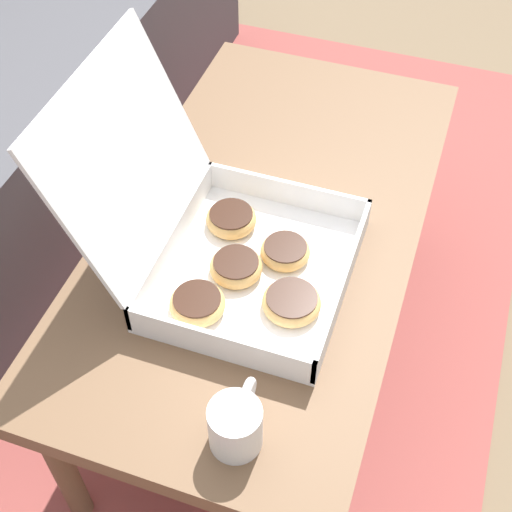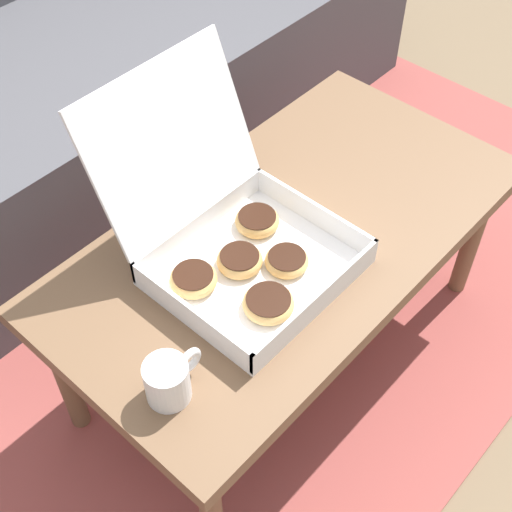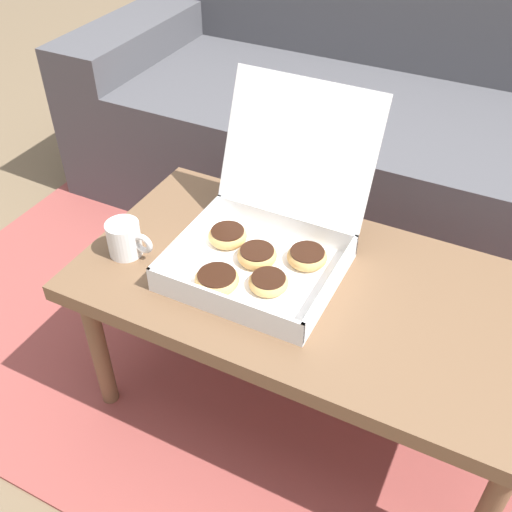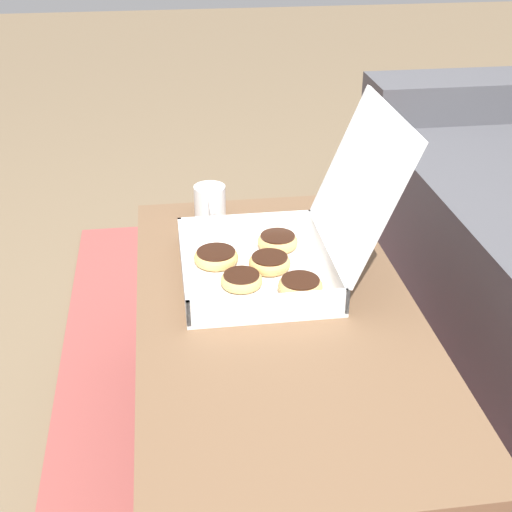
{
  "view_description": "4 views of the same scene",
  "coord_description": "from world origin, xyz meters",
  "px_view_note": "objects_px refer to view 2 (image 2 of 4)",
  "views": [
    {
      "loc": [
        -0.88,
        -0.44,
        1.41
      ],
      "look_at": [
        -0.13,
        -0.18,
        0.5
      ],
      "focal_mm": 50.0,
      "sensor_mm": 36.0,
      "label": 1
    },
    {
      "loc": [
        -0.81,
        -0.8,
        1.53
      ],
      "look_at": [
        -0.13,
        -0.18,
        0.5
      ],
      "focal_mm": 50.0,
      "sensor_mm": 36.0,
      "label": 2
    },
    {
      "loc": [
        0.33,
        -1.09,
        1.35
      ],
      "look_at": [
        -0.13,
        -0.18,
        0.5
      ],
      "focal_mm": 42.0,
      "sensor_mm": 36.0,
      "label": 3
    },
    {
      "loc": [
        1.19,
        -0.37,
        1.23
      ],
      "look_at": [
        -0.13,
        -0.18,
        0.5
      ],
      "focal_mm": 50.0,
      "sensor_mm": 36.0,
      "label": 4
    }
  ],
  "objects_px": {
    "coffee_mug": "(169,380)",
    "pastry_box": "(234,239)",
    "couch": "(19,90)",
    "coffee_table": "(288,245)"
  },
  "relations": [
    {
      "from": "coffee_table",
      "to": "couch",
      "type": "bearing_deg",
      "value": 90.0
    },
    {
      "from": "coffee_mug",
      "to": "pastry_box",
      "type": "bearing_deg",
      "value": 23.06
    },
    {
      "from": "couch",
      "to": "pastry_box",
      "type": "distance_m",
      "value": 1.01
    },
    {
      "from": "pastry_box",
      "to": "coffee_mug",
      "type": "height_order",
      "value": "pastry_box"
    },
    {
      "from": "couch",
      "to": "coffee_table",
      "type": "xyz_separation_m",
      "value": [
        0.0,
        -1.01,
        0.08
      ]
    },
    {
      "from": "couch",
      "to": "coffee_mug",
      "type": "relative_size",
      "value": 20.91
    },
    {
      "from": "pastry_box",
      "to": "coffee_mug",
      "type": "relative_size",
      "value": 3.71
    },
    {
      "from": "coffee_table",
      "to": "coffee_mug",
      "type": "bearing_deg",
      "value": -167.03
    },
    {
      "from": "couch",
      "to": "pastry_box",
      "type": "xyz_separation_m",
      "value": [
        -0.14,
        -0.98,
        0.19
      ]
    },
    {
      "from": "couch",
      "to": "pastry_box",
      "type": "height_order",
      "value": "couch"
    }
  ]
}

